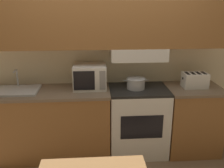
% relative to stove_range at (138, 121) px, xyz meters
% --- Properties ---
extents(ground_plane, '(16.00, 16.00, 0.00)m').
position_rel_stove_range_xyz_m(ground_plane, '(-0.41, 0.28, -0.45)').
color(ground_plane, '#7F664C').
extents(wall_back, '(5.34, 0.38, 2.55)m').
position_rel_stove_range_xyz_m(wall_back, '(-0.40, 0.22, 1.00)').
color(wall_back, beige).
rests_on(wall_back, ground_plane).
extents(lower_counter_main, '(1.52, 0.60, 0.90)m').
position_rel_stove_range_xyz_m(lower_counter_main, '(-1.13, -0.00, 0.00)').
color(lower_counter_main, '#936033').
rests_on(lower_counter_main, ground_plane).
extents(lower_counter_right_stub, '(0.70, 0.60, 0.90)m').
position_rel_stove_range_xyz_m(lower_counter_right_stub, '(0.72, -0.00, 0.00)').
color(lower_counter_right_stub, '#936033').
rests_on(lower_counter_right_stub, ground_plane).
extents(stove_range, '(0.74, 0.57, 0.90)m').
position_rel_stove_range_xyz_m(stove_range, '(0.00, 0.00, 0.00)').
color(stove_range, white).
rests_on(stove_range, ground_plane).
extents(cooking_pot, '(0.32, 0.24, 0.14)m').
position_rel_stove_range_xyz_m(cooking_pot, '(-0.04, 0.00, 0.52)').
color(cooking_pot, '#B7BABF').
rests_on(cooking_pot, stove_range).
extents(microwave, '(0.41, 0.37, 0.30)m').
position_rel_stove_range_xyz_m(microwave, '(-0.62, 0.08, 0.60)').
color(microwave, white).
rests_on(microwave, lower_counter_main).
extents(toaster, '(0.32, 0.20, 0.19)m').
position_rel_stove_range_xyz_m(toaster, '(0.72, 0.00, 0.54)').
color(toaster, white).
rests_on(toaster, lower_counter_right_stub).
extents(sink_basin, '(0.57, 0.40, 0.24)m').
position_rel_stove_range_xyz_m(sink_basin, '(-1.53, -0.00, 0.46)').
color(sink_basin, '#B7BABF').
rests_on(sink_basin, lower_counter_main).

